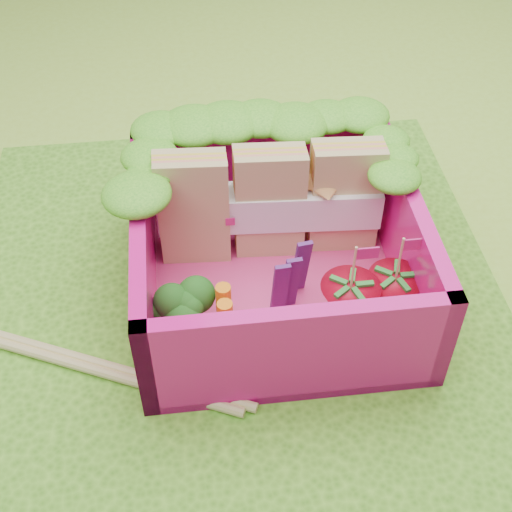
{
  "coord_description": "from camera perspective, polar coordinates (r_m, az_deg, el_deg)",
  "views": [
    {
      "loc": [
        -0.18,
        -2.41,
        2.64
      ],
      "look_at": [
        0.1,
        -0.06,
        0.28
      ],
      "focal_mm": 50.0,
      "sensor_mm": 36.0,
      "label": 1
    }
  ],
  "objects": [
    {
      "name": "snap_peas",
      "position": [
        3.32,
        8.13,
        -5.33
      ],
      "size": [
        0.56,
        0.39,
        0.05
      ],
      "color": "#5DAB35",
      "rests_on": "bento_floor"
    },
    {
      "name": "lettuce_ruffle",
      "position": [
        3.46,
        0.72,
        9.59
      ],
      "size": [
        1.43,
        0.77,
        0.11
      ],
      "color": "#28931A",
      "rests_on": "bento_box"
    },
    {
      "name": "strawberry_left",
      "position": [
        3.23,
        7.4,
        -3.99
      ],
      "size": [
        0.27,
        0.27,
        0.51
      ],
      "color": "red",
      "rests_on": "bento_floor"
    },
    {
      "name": "placemat",
      "position": [
        3.56,
        -1.67,
        -2.44
      ],
      "size": [
        2.6,
        2.6,
        0.03
      ],
      "primitive_type": "cube",
      "color": "#498E20",
      "rests_on": "ground"
    },
    {
      "name": "purple_wedges",
      "position": [
        3.25,
        2.8,
        -1.87
      ],
      "size": [
        0.19,
        0.16,
        0.38
      ],
      "color": "#4A1B61",
      "rests_on": "bento_floor"
    },
    {
      "name": "ground",
      "position": [
        3.57,
        -1.66,
        -2.6
      ],
      "size": [
        14.0,
        14.0,
        0.0
      ],
      "primitive_type": "plane",
      "color": "#98C738",
      "rests_on": "ground"
    },
    {
      "name": "strawberry_right",
      "position": [
        3.32,
        10.86,
        -3.11
      ],
      "size": [
        0.25,
        0.25,
        0.49
      ],
      "color": "red",
      "rests_on": "bento_floor"
    },
    {
      "name": "bento_floor",
      "position": [
        3.51,
        1.57,
        -2.47
      ],
      "size": [
        1.3,
        1.3,
        0.05
      ],
      "primitive_type": "cube",
      "color": "#DD387C",
      "rests_on": "placemat"
    },
    {
      "name": "carrot_sticks",
      "position": [
        3.17,
        -2.52,
        -4.82
      ],
      "size": [
        0.07,
        0.15,
        0.28
      ],
      "color": "orange",
      "rests_on": "bento_floor"
    },
    {
      "name": "sandwich_stack",
      "position": [
        3.47,
        1.17,
        4.27
      ],
      "size": [
        1.1,
        0.24,
        0.6
      ],
      "color": "tan",
      "rests_on": "bento_floor"
    },
    {
      "name": "chopsticks",
      "position": [
        3.48,
        -19.28,
        -6.46
      ],
      "size": [
        2.21,
        1.06,
        0.05
      ],
      "color": "#CEBD71",
      "rests_on": "placemat"
    },
    {
      "name": "broccoli",
      "position": [
        3.16,
        -5.91,
        -4.37
      ],
      "size": [
        0.33,
        0.33,
        0.24
      ],
      "color": "#709E4C",
      "rests_on": "bento_floor"
    },
    {
      "name": "bento_box",
      "position": [
        3.33,
        1.66,
        0.44
      ],
      "size": [
        1.3,
        1.3,
        0.55
      ],
      "color": "#E31382",
      "rests_on": "placemat"
    }
  ]
}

